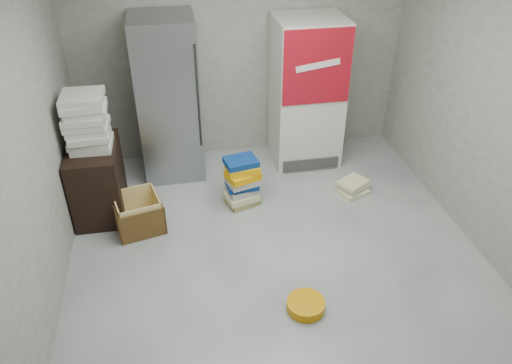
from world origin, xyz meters
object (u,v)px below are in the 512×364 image
Objects in this scene: steel_fridge at (168,99)px; cardboard_box at (138,215)px; coke_cooler at (307,93)px; phonebook_stack_main at (242,182)px; wood_shelf at (98,180)px.

steel_fridge reaches higher than cardboard_box.
phonebook_stack_main is at bearing -137.30° from coke_cooler.
phonebook_stack_main is at bearing -5.29° from wood_shelf.
coke_cooler is 3.17× the size of phonebook_stack_main.
steel_fridge is 3.35× the size of phonebook_stack_main.
phonebook_stack_main reaches higher than cardboard_box.
steel_fridge reaches higher than wood_shelf.
steel_fridge reaches higher than coke_cooler.
phonebook_stack_main is 1.17m from cardboard_box.
wood_shelf is at bearing 163.11° from phonebook_stack_main.
coke_cooler is at bearing 16.28° from wood_shelf.
phonebook_stack_main is (1.54, -0.14, -0.12)m from wood_shelf.
steel_fridge is 3.36× the size of cardboard_box.
cardboard_box is (-0.43, -1.10, -0.79)m from steel_fridge.
wood_shelf is 1.42× the size of cardboard_box.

